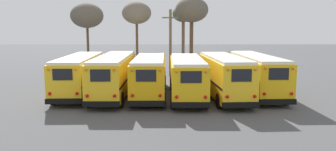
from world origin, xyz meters
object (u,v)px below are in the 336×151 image
bare_tree_3 (183,16)px  bare_tree_1 (87,16)px  bare_tree_2 (137,14)px  school_bus_1 (114,74)px  bare_tree_0 (192,11)px  school_bus_0 (80,74)px  school_bus_2 (150,74)px  school_bus_3 (187,76)px  school_bus_4 (224,75)px  utility_pole (170,42)px  school_bus_5 (255,73)px

bare_tree_3 → bare_tree_1: bearing=-161.2°
bare_tree_2 → school_bus_1: bearing=-95.8°
school_bus_1 → bare_tree_0: size_ratio=1.23×
school_bus_0 → school_bus_2: size_ratio=0.98×
school_bus_1 → bare_tree_2: (1.00, 9.94, 5.10)m
school_bus_3 → school_bus_4: (2.84, 0.03, 0.06)m
school_bus_4 → utility_pole: utility_pole is taller
school_bus_1 → bare_tree_1: bare_tree_1 is taller
school_bus_3 → school_bus_5: bearing=16.5°
school_bus_0 → school_bus_4: 11.45m
school_bus_2 → school_bus_3: size_ratio=1.10×
bare_tree_2 → school_bus_2: bearing=-79.5°
utility_pole → bare_tree_0: 4.77m
school_bus_4 → bare_tree_0: bearing=96.3°
school_bus_0 → school_bus_3: school_bus_0 is taller
school_bus_3 → bare_tree_1: bare_tree_1 is taller
bare_tree_0 → bare_tree_2: size_ratio=1.08×
bare_tree_0 → bare_tree_1: size_ratio=1.07×
bare_tree_1 → bare_tree_0: bearing=-4.8°
school_bus_0 → school_bus_1: (2.84, -0.52, 0.04)m
school_bus_0 → school_bus_3: bearing=-10.0°
school_bus_1 → bare_tree_0: (7.07, 12.10, 5.50)m
school_bus_2 → bare_tree_1: bare_tree_1 is taller
school_bus_4 → school_bus_5: school_bus_4 is taller
school_bus_2 → bare_tree_2: bearing=100.5°
school_bus_5 → bare_tree_1: 21.17m
school_bus_4 → bare_tree_0: bare_tree_0 is taller
school_bus_4 → utility_pole: (-3.90, 10.84, 2.05)m
school_bus_2 → bare_tree_1: bearing=121.1°
school_bus_2 → school_bus_5: school_bus_5 is taller
school_bus_0 → bare_tree_2: 11.40m
school_bus_0 → school_bus_2: bearing=-4.9°
school_bus_5 → bare_tree_1: bare_tree_1 is taller
school_bus_0 → school_bus_3: 8.65m
school_bus_4 → school_bus_3: bearing=-179.4°
school_bus_2 → bare_tree_0: 13.93m
utility_pole → bare_tree_3: bare_tree_3 is taller
school_bus_2 → utility_pole: (1.78, 9.84, 2.10)m
bare_tree_0 → bare_tree_2: (-6.07, -2.15, -0.40)m
utility_pole → bare_tree_0: bare_tree_0 is taller
bare_tree_1 → bare_tree_3: bare_tree_3 is taller
school_bus_5 → school_bus_0: bearing=-179.3°
school_bus_0 → bare_tree_3: bearing=60.7°
school_bus_3 → bare_tree_3: size_ratio=1.15×
school_bus_1 → bare_tree_2: bearing=84.2°
school_bus_1 → school_bus_2: (2.84, 0.03, -0.04)m
school_bus_4 → school_bus_2: bearing=170.1°
bare_tree_2 → bare_tree_0: bearing=19.5°
school_bus_4 → bare_tree_2: 14.19m
school_bus_1 → school_bus_4: size_ratio=1.13×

